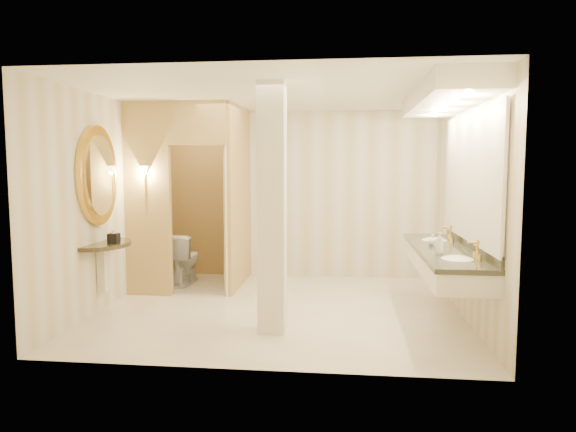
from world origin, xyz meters
name	(u,v)px	position (x,y,z in m)	size (l,w,h in m)	color
floor	(281,308)	(0.00, 0.00, 0.00)	(4.50, 4.50, 0.00)	white
ceiling	(280,94)	(0.00, 0.00, 2.70)	(4.50, 4.50, 0.00)	white
wall_back	(296,195)	(0.00, 2.00, 1.35)	(4.50, 0.02, 2.70)	beige
wall_front	(252,220)	(0.00, -2.00, 1.35)	(4.50, 0.02, 2.70)	beige
wall_left	(109,202)	(-2.25, 0.00, 1.35)	(0.02, 4.00, 2.70)	beige
wall_right	(465,205)	(2.25, 0.00, 1.35)	(0.02, 4.00, 2.70)	beige
toilet_closet	(213,196)	(-1.11, 0.97, 1.39)	(1.50, 1.55, 2.70)	tan
wall_sconce	(145,172)	(-1.93, 0.43, 1.73)	(0.14, 0.14, 0.42)	gold
vanity	(449,183)	(1.98, -0.37, 1.63)	(0.75, 2.68, 2.09)	silver
console_shelf	(98,205)	(-2.21, -0.37, 1.34)	(0.94, 0.94, 1.92)	black
pillar	(272,209)	(0.02, -0.90, 1.35)	(0.29, 0.29, 2.70)	silver
tissue_box	(114,238)	(-2.00, -0.42, 0.94)	(0.12, 0.12, 0.12)	black
toilet	(183,258)	(-1.67, 1.23, 0.39)	(0.44, 0.77, 0.79)	white
soap_bottle_a	(437,242)	(1.89, -0.26, 0.93)	(0.05, 0.05, 0.12)	beige
soap_bottle_b	(433,240)	(1.85, -0.18, 0.94)	(0.11, 0.11, 0.13)	silver
soap_bottle_c	(440,243)	(1.82, -0.77, 0.99)	(0.09, 0.09, 0.23)	#C6B28C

